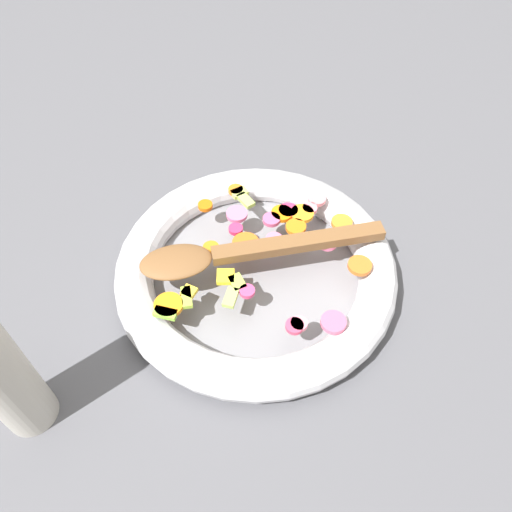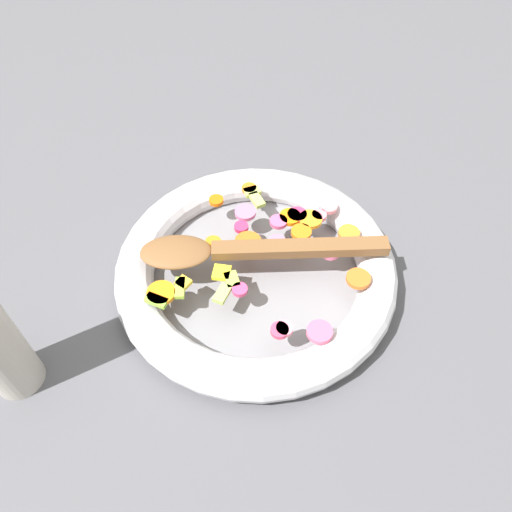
# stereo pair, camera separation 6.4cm
# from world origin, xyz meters

# --- Properties ---
(ground_plane) EXTENTS (4.00, 4.00, 0.00)m
(ground_plane) POSITION_xyz_m (0.00, 0.00, 0.00)
(ground_plane) COLOR #4C4C51
(skillet) EXTENTS (0.37, 0.37, 0.05)m
(skillet) POSITION_xyz_m (0.00, 0.00, 0.02)
(skillet) COLOR slate
(skillet) RESTS_ON ground_plane
(chopped_vegetables) EXTENTS (0.29, 0.27, 0.01)m
(chopped_vegetables) POSITION_xyz_m (-0.02, 0.01, 0.05)
(chopped_vegetables) COLOR orange
(chopped_vegetables) RESTS_ON skillet
(wooden_spoon) EXTENTS (0.25, 0.25, 0.01)m
(wooden_spoon) POSITION_xyz_m (0.02, -0.02, 0.06)
(wooden_spoon) COLOR brown
(wooden_spoon) RESTS_ON chopped_vegetables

